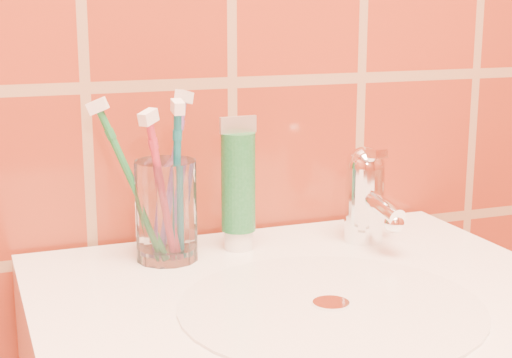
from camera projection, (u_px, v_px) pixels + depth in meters
name	position (u px, v px, depth m)	size (l,w,h in m)	color
glass_tumbler	(166.00, 211.00, 0.89)	(0.07, 0.07, 0.12)	white
toothpaste_tube	(238.00, 188.00, 0.93)	(0.05, 0.04, 0.16)	white
faucet	(366.00, 192.00, 0.96)	(0.05, 0.11, 0.12)	white
toothbrush_0	(133.00, 183.00, 0.88)	(0.09, 0.05, 0.19)	#1F753B
toothbrush_1	(173.00, 175.00, 0.91)	(0.06, 0.05, 0.20)	#6F4491
toothbrush_2	(162.00, 189.00, 0.87)	(0.06, 0.05, 0.19)	#AA243C
toothbrush_3	(177.00, 183.00, 0.88)	(0.03, 0.05, 0.19)	#0D6775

